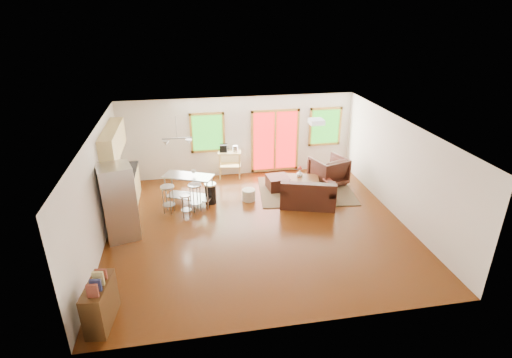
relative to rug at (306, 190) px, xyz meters
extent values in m
cube|color=#3C1B07|center=(-1.82, -1.81, -0.02)|extent=(7.50, 7.00, 0.02)
cube|color=white|center=(-1.82, -1.81, 2.60)|extent=(7.50, 7.00, 0.02)
cube|color=silver|center=(-1.82, 1.70, 1.29)|extent=(7.50, 0.02, 2.60)
cube|color=silver|center=(-5.58, -1.81, 1.29)|extent=(0.02, 7.00, 2.60)
cube|color=silver|center=(1.94, -1.81, 1.29)|extent=(0.02, 7.00, 2.60)
cube|color=silver|center=(-1.82, -5.32, 1.29)|extent=(7.50, 0.02, 2.60)
cube|color=#1C6215|center=(-2.82, 1.65, 1.49)|extent=(0.94, 0.02, 1.14)
cube|color=#A97930|center=(-2.82, 1.65, 2.10)|extent=(1.10, 0.05, 0.08)
cube|color=#A97930|center=(-2.82, 1.65, 0.88)|extent=(1.10, 0.05, 0.08)
cube|color=#A97930|center=(-3.33, 1.65, 1.49)|extent=(0.08, 0.05, 1.30)
cube|color=#A97930|center=(-2.31, 1.65, 1.49)|extent=(0.08, 0.05, 1.30)
cube|color=red|center=(-0.62, 1.65, 1.09)|extent=(1.44, 0.02, 1.94)
cube|color=#A97930|center=(-0.62, 1.65, 2.10)|extent=(1.60, 0.05, 0.08)
cube|color=#A97930|center=(-0.62, 1.65, 0.08)|extent=(1.60, 0.05, 0.08)
cube|color=#A97930|center=(-1.38, 1.65, 1.09)|extent=(0.08, 0.05, 2.10)
cube|color=#A97930|center=(0.14, 1.65, 1.09)|extent=(0.08, 0.05, 2.10)
cube|color=#A97930|center=(-0.62, 1.65, 1.09)|extent=(0.08, 0.05, 1.94)
cube|color=#1C6215|center=(1.08, 1.65, 1.49)|extent=(0.94, 0.02, 1.14)
cube|color=#A97930|center=(1.08, 1.65, 2.10)|extent=(1.10, 0.05, 0.08)
cube|color=#A97930|center=(1.08, 1.65, 0.88)|extent=(1.10, 0.05, 0.08)
cube|color=#A97930|center=(0.57, 1.65, 1.49)|extent=(0.08, 0.05, 1.30)
cube|color=#A97930|center=(1.59, 1.65, 1.49)|extent=(0.08, 0.05, 1.30)
cube|color=#3F5236|center=(0.00, 0.00, 0.00)|extent=(3.03, 2.46, 0.03)
cube|color=black|center=(-0.21, -0.88, 0.20)|extent=(1.71, 1.27, 0.43)
cube|color=black|center=(-0.31, -1.19, 0.60)|extent=(1.51, 0.65, 0.38)
cube|color=black|center=(-0.84, -0.68, 0.49)|extent=(0.45, 0.88, 0.16)
cube|color=black|center=(0.41, -1.07, 0.49)|extent=(0.45, 0.88, 0.16)
cube|color=black|center=(-0.52, -0.73, 0.47)|extent=(0.77, 0.72, 0.12)
cube|color=black|center=(0.12, -0.93, 0.47)|extent=(0.77, 0.72, 0.12)
cube|color=#3C2510|center=(-0.13, 0.09, 0.38)|extent=(1.17, 0.87, 0.04)
cube|color=#3C2510|center=(-0.61, -0.02, 0.17)|extent=(0.08, 0.08, 0.37)
cube|color=#3C2510|center=(0.23, -0.24, 0.17)|extent=(0.08, 0.08, 0.37)
cube|color=#3C2510|center=(-0.50, 0.43, 0.17)|extent=(0.08, 0.08, 0.37)
cube|color=#3C2510|center=(0.35, 0.20, 0.17)|extent=(0.08, 0.08, 0.37)
imported|color=black|center=(0.82, 0.38, 0.48)|extent=(1.20, 1.16, 0.99)
cube|color=black|center=(-0.82, 0.27, 0.20)|extent=(0.69, 0.69, 0.42)
cylinder|color=beige|center=(-1.82, -0.30, 0.15)|extent=(0.50, 0.50, 0.33)
imported|color=silver|center=(-0.15, 0.22, 0.48)|extent=(0.24, 0.25, 0.19)
sphere|color=#C0372B|center=(-0.12, 0.23, 0.64)|extent=(0.09, 0.09, 0.07)
sphere|color=#C0372B|center=(-0.19, 0.21, 0.66)|extent=(0.09, 0.09, 0.07)
sphere|color=#C0372B|center=(-0.14, 0.26, 0.68)|extent=(0.09, 0.09, 0.07)
imported|color=brown|center=(0.48, -0.27, 0.54)|extent=(0.24, 0.05, 0.32)
cube|color=#D4B971|center=(-5.27, -0.11, 0.44)|extent=(0.60, 2.20, 0.90)
cube|color=black|center=(-5.27, -0.11, 0.91)|extent=(0.64, 2.24, 0.04)
cube|color=#D4B971|center=(-5.39, -0.11, 1.94)|extent=(0.36, 2.20, 0.70)
cylinder|color=#B7BABC|center=(-5.27, -0.61, 1.02)|extent=(0.12, 0.12, 0.18)
cube|color=black|center=(-5.27, 0.29, 1.03)|extent=(0.22, 0.18, 0.20)
cube|color=#B7BABC|center=(-5.17, -1.70, 0.92)|extent=(0.92, 0.90, 1.87)
cube|color=gray|center=(-4.82, -1.60, 0.92)|extent=(0.21, 0.67, 1.83)
cylinder|color=gray|center=(-4.74, -1.81, 1.08)|extent=(0.03, 0.03, 1.25)
cylinder|color=gray|center=(-4.86, -1.37, 1.08)|extent=(0.03, 0.03, 1.25)
cube|color=#B7BABC|center=(-3.51, -0.21, 0.84)|extent=(1.48, 1.06, 0.04)
cube|color=gray|center=(-3.51, -0.21, 0.21)|extent=(1.36, 0.95, 0.03)
cylinder|color=gray|center=(-4.16, -0.15, 0.40)|extent=(0.05, 0.05, 0.83)
cylinder|color=gray|center=(-3.02, -0.65, 0.40)|extent=(0.05, 0.05, 0.83)
cylinder|color=gray|center=(-3.99, 0.23, 0.40)|extent=(0.05, 0.05, 0.83)
cylinder|color=gray|center=(-2.85, -0.27, 0.40)|extent=(0.05, 0.05, 0.83)
imported|color=white|center=(-3.35, -0.25, 1.00)|extent=(0.15, 0.13, 0.12)
cylinder|color=#B7BABC|center=(-4.08, -0.65, 0.75)|extent=(0.49, 0.49, 0.04)
cylinder|color=gray|center=(-3.95, -0.60, 0.36)|extent=(0.03, 0.03, 0.74)
cylinder|color=gray|center=(-4.13, -0.52, 0.36)|extent=(0.03, 0.03, 0.74)
cylinder|color=gray|center=(-4.21, -0.71, 0.36)|extent=(0.03, 0.03, 0.74)
cylinder|color=gray|center=(-4.02, -0.78, 0.36)|extent=(0.03, 0.03, 0.74)
cylinder|color=gray|center=(-4.08, -0.65, 0.23)|extent=(0.44, 0.44, 0.02)
cylinder|color=#B7BABC|center=(-3.62, -0.97, 0.62)|extent=(0.34, 0.34, 0.04)
cylinder|color=gray|center=(-3.52, -0.89, 0.29)|extent=(0.02, 0.02, 0.62)
cylinder|color=gray|center=(-3.69, -0.88, 0.29)|extent=(0.02, 0.02, 0.62)
cylinder|color=gray|center=(-3.71, -1.04, 0.29)|extent=(0.02, 0.02, 0.62)
cylinder|color=gray|center=(-3.54, -1.06, 0.29)|extent=(0.02, 0.02, 0.62)
cylinder|color=gray|center=(-3.62, -0.97, 0.19)|extent=(0.31, 0.31, 0.01)
cylinder|color=#B7BABC|center=(-3.35, -0.65, 0.75)|extent=(0.49, 0.49, 0.04)
cylinder|color=gray|center=(-3.30, -0.52, 0.36)|extent=(0.03, 0.03, 0.74)
cylinder|color=gray|center=(-3.48, -0.60, 0.36)|extent=(0.03, 0.03, 0.74)
cylinder|color=gray|center=(-3.41, -0.78, 0.36)|extent=(0.03, 0.03, 0.74)
cylinder|color=gray|center=(-3.22, -0.70, 0.36)|extent=(0.03, 0.03, 0.74)
cylinder|color=gray|center=(-3.35, -0.65, 0.23)|extent=(0.44, 0.44, 0.02)
cylinder|color=black|center=(-2.91, -0.28, 0.27)|extent=(0.42, 0.42, 0.56)
cylinder|color=#B7BABC|center=(-2.91, -0.28, 0.57)|extent=(0.43, 0.43, 0.05)
cube|color=#D4B971|center=(-2.16, 1.46, 0.86)|extent=(0.80, 0.58, 0.04)
cube|color=#D4B971|center=(-2.16, 1.46, 0.41)|extent=(0.76, 0.54, 0.03)
cube|color=#D4B971|center=(-2.50, 1.32, 0.43)|extent=(0.05, 0.05, 0.89)
cube|color=#D4B971|center=(-1.87, 1.22, 0.43)|extent=(0.05, 0.05, 0.89)
cube|color=#D4B971|center=(-2.44, 1.69, 0.43)|extent=(0.05, 0.05, 0.89)
cube|color=#D4B971|center=(-1.81, 1.60, 0.43)|extent=(0.05, 0.05, 0.89)
cube|color=black|center=(-2.34, 1.49, 1.00)|extent=(0.26, 0.24, 0.23)
cylinder|color=#B7BABC|center=(-1.97, 1.43, 0.98)|extent=(0.19, 0.19, 0.19)
cube|color=#3C2510|center=(-5.17, -4.63, 0.40)|extent=(0.48, 0.97, 0.83)
cube|color=brown|center=(-5.16, -4.94, 0.94)|extent=(0.19, 0.08, 0.25)
cube|color=navy|center=(-5.14, -4.79, 0.93)|extent=(0.19, 0.08, 0.23)
cube|color=tan|center=(-5.12, -4.64, 0.95)|extent=(0.19, 0.08, 0.27)
cube|color=brown|center=(-5.10, -4.48, 0.92)|extent=(0.19, 0.08, 0.21)
cube|color=white|center=(-0.22, -1.21, 2.52)|extent=(0.35, 0.35, 0.12)
cylinder|color=gray|center=(-3.72, -0.31, 2.29)|extent=(0.02, 0.02, 0.60)
cube|color=gray|center=(-3.72, -0.31, 1.99)|extent=(0.80, 0.04, 0.03)
cone|color=#B7BABC|center=(-4.02, -0.31, 1.87)|extent=(0.18, 0.18, 0.14)
cone|color=#B7BABC|center=(-3.42, -0.31, 1.87)|extent=(0.18, 0.18, 0.14)
camera|label=1|loc=(-3.43, -10.56, 5.27)|focal=28.00mm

